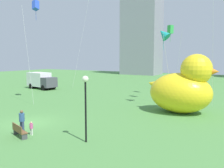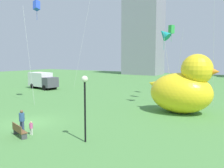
{
  "view_description": "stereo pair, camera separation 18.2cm",
  "coord_description": "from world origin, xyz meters",
  "px_view_note": "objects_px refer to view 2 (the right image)",
  "views": [
    {
      "loc": [
        15.98,
        -13.4,
        5.47
      ],
      "look_at": [
        5.83,
        3.71,
        3.27
      ],
      "focal_mm": 38.32,
      "sensor_mm": 36.0,
      "label": 1
    },
    {
      "loc": [
        16.14,
        -13.31,
        5.47
      ],
      "look_at": [
        5.83,
        3.71,
        3.27
      ],
      "focal_mm": 38.32,
      "sensor_mm": 36.0,
      "label": 2
    }
  ],
  "objects_px": {
    "giant_inflatable_duck": "(183,88)",
    "box_truck": "(42,81)",
    "person_adult": "(22,120)",
    "person_child": "(31,127)",
    "kite_teal": "(164,34)",
    "park_bench": "(19,130)",
    "kite_blue": "(36,6)",
    "kite_green": "(172,30)",
    "lamppost": "(85,93)"
  },
  "relations": [
    {
      "from": "lamppost",
      "to": "box_truck",
      "type": "height_order",
      "value": "lamppost"
    },
    {
      "from": "person_adult",
      "to": "lamppost",
      "type": "height_order",
      "value": "lamppost"
    },
    {
      "from": "person_adult",
      "to": "giant_inflatable_duck",
      "type": "height_order",
      "value": "giant_inflatable_duck"
    },
    {
      "from": "park_bench",
      "to": "kite_blue",
      "type": "bearing_deg",
      "value": 132.04
    },
    {
      "from": "person_child",
      "to": "kite_teal",
      "type": "distance_m",
      "value": 16.83
    },
    {
      "from": "lamppost",
      "to": "kite_green",
      "type": "xyz_separation_m",
      "value": [
        -0.94,
        20.57,
        6.06
      ]
    },
    {
      "from": "giant_inflatable_duck",
      "to": "kite_teal",
      "type": "height_order",
      "value": "kite_teal"
    },
    {
      "from": "box_truck",
      "to": "kite_teal",
      "type": "height_order",
      "value": "kite_teal"
    },
    {
      "from": "person_adult",
      "to": "kite_green",
      "type": "relative_size",
      "value": 0.17
    },
    {
      "from": "person_adult",
      "to": "person_child",
      "type": "relative_size",
      "value": 1.67
    },
    {
      "from": "park_bench",
      "to": "box_truck",
      "type": "height_order",
      "value": "box_truck"
    },
    {
      "from": "park_bench",
      "to": "kite_teal",
      "type": "distance_m",
      "value": 17.6
    },
    {
      "from": "box_truck",
      "to": "kite_blue",
      "type": "distance_m",
      "value": 16.66
    },
    {
      "from": "person_child",
      "to": "box_truck",
      "type": "xyz_separation_m",
      "value": [
        -18.77,
        18.37,
        0.91
      ]
    },
    {
      "from": "park_bench",
      "to": "person_child",
      "type": "height_order",
      "value": "person_child"
    },
    {
      "from": "kite_teal",
      "to": "kite_green",
      "type": "bearing_deg",
      "value": 101.42
    },
    {
      "from": "box_truck",
      "to": "kite_blue",
      "type": "relative_size",
      "value": 0.51
    },
    {
      "from": "kite_blue",
      "to": "person_child",
      "type": "bearing_deg",
      "value": -44.51
    },
    {
      "from": "box_truck",
      "to": "person_child",
      "type": "bearing_deg",
      "value": -44.38
    },
    {
      "from": "person_adult",
      "to": "kite_blue",
      "type": "xyz_separation_m",
      "value": [
        -8.1,
        8.96,
        10.67
      ]
    },
    {
      "from": "person_child",
      "to": "kite_green",
      "type": "xyz_separation_m",
      "value": [
        3.25,
        21.41,
        8.72
      ]
    },
    {
      "from": "park_bench",
      "to": "kite_green",
      "type": "bearing_deg",
      "value": 80.7
    },
    {
      "from": "giant_inflatable_duck",
      "to": "kite_blue",
      "type": "xyz_separation_m",
      "value": [
        -16.71,
        -3.28,
        9.08
      ]
    },
    {
      "from": "park_bench",
      "to": "person_child",
      "type": "bearing_deg",
      "value": 63.07
    },
    {
      "from": "kite_green",
      "to": "person_child",
      "type": "bearing_deg",
      "value": -98.63
    },
    {
      "from": "giant_inflatable_duck",
      "to": "kite_green",
      "type": "bearing_deg",
      "value": 114.91
    },
    {
      "from": "giant_inflatable_duck",
      "to": "box_truck",
      "type": "relative_size",
      "value": 1.12
    },
    {
      "from": "kite_teal",
      "to": "kite_green",
      "type": "distance_m",
      "value": 7.33
    },
    {
      "from": "park_bench",
      "to": "giant_inflatable_duck",
      "type": "height_order",
      "value": "giant_inflatable_duck"
    },
    {
      "from": "park_bench",
      "to": "box_truck",
      "type": "xyz_separation_m",
      "value": [
        -18.39,
        19.11,
        0.97
      ]
    },
    {
      "from": "person_adult",
      "to": "box_truck",
      "type": "distance_m",
      "value": 25.31
    },
    {
      "from": "kite_teal",
      "to": "person_adult",
      "type": "bearing_deg",
      "value": -112.48
    },
    {
      "from": "giant_inflatable_duck",
      "to": "box_truck",
      "type": "distance_m",
      "value": 26.88
    },
    {
      "from": "person_adult",
      "to": "box_truck",
      "type": "relative_size",
      "value": 0.26
    },
    {
      "from": "person_child",
      "to": "lamppost",
      "type": "xyz_separation_m",
      "value": [
        4.19,
        0.84,
        2.67
      ]
    },
    {
      "from": "park_bench",
      "to": "person_adult",
      "type": "relative_size",
      "value": 1.07
    },
    {
      "from": "lamppost",
      "to": "kite_green",
      "type": "height_order",
      "value": "kite_green"
    },
    {
      "from": "park_bench",
      "to": "giant_inflatable_duck",
      "type": "xyz_separation_m",
      "value": [
        7.81,
        13.16,
        2.01
      ]
    },
    {
      "from": "kite_blue",
      "to": "kite_green",
      "type": "bearing_deg",
      "value": 44.42
    },
    {
      "from": "person_adult",
      "to": "lamppost",
      "type": "relative_size",
      "value": 0.38
    },
    {
      "from": "person_child",
      "to": "kite_teal",
      "type": "relative_size",
      "value": 0.11
    },
    {
      "from": "lamppost",
      "to": "kite_teal",
      "type": "bearing_deg",
      "value": 87.92
    },
    {
      "from": "person_child",
      "to": "kite_green",
      "type": "distance_m",
      "value": 23.35
    },
    {
      "from": "person_child",
      "to": "giant_inflatable_duck",
      "type": "relative_size",
      "value": 0.14
    },
    {
      "from": "person_child",
      "to": "kite_blue",
      "type": "relative_size",
      "value": 0.08
    },
    {
      "from": "park_bench",
      "to": "person_adult",
      "type": "bearing_deg",
      "value": 131.43
    },
    {
      "from": "person_child",
      "to": "box_truck",
      "type": "height_order",
      "value": "box_truck"
    },
    {
      "from": "box_truck",
      "to": "park_bench",
      "type": "bearing_deg",
      "value": -46.11
    },
    {
      "from": "giant_inflatable_duck",
      "to": "lamppost",
      "type": "height_order",
      "value": "giant_inflatable_duck"
    },
    {
      "from": "box_truck",
      "to": "giant_inflatable_duck",
      "type": "bearing_deg",
      "value": -12.81
    }
  ]
}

